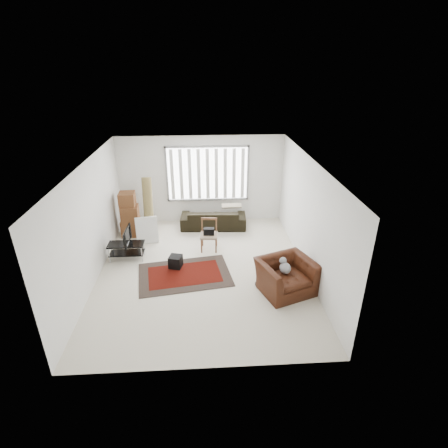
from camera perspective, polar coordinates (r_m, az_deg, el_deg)
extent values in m
plane|color=beige|center=(8.66, -3.44, -7.60)|extent=(6.00, 6.00, 0.00)
cube|color=white|center=(7.54, -3.97, 9.88)|extent=(5.00, 6.00, 0.02)
cube|color=white|center=(10.81, -3.75, 7.20)|extent=(5.00, 0.02, 2.70)
cube|color=white|center=(5.43, -3.55, -12.83)|extent=(5.00, 0.02, 2.70)
cube|color=white|center=(8.41, -20.97, 0.05)|extent=(0.02, 6.00, 2.70)
cube|color=white|center=(8.37, 13.69, 0.96)|extent=(0.02, 6.00, 2.70)
cube|color=white|center=(10.73, -2.70, 8.21)|extent=(2.40, 0.01, 1.60)
cube|color=gray|center=(10.71, -2.70, 8.18)|extent=(2.52, 0.06, 1.72)
cube|color=white|center=(10.67, -2.69, 8.12)|extent=(2.40, 0.02, 1.55)
cube|color=black|center=(8.54, -6.44, -8.21)|extent=(2.36, 1.76, 0.02)
cube|color=#4C0D06|center=(8.53, -6.45, -8.15)|extent=(1.84, 1.24, 0.00)
cube|color=black|center=(9.25, -15.73, -3.20)|extent=(0.90, 0.41, 0.04)
cube|color=black|center=(9.37, -15.55, -4.56)|extent=(0.87, 0.38, 0.03)
cylinder|color=#B2B2B7|center=(9.30, -18.23, -4.86)|extent=(0.03, 0.03, 0.45)
cylinder|color=#B2B2B7|center=(9.12, -13.28, -4.82)|extent=(0.03, 0.03, 0.45)
cylinder|color=#B2B2B7|center=(9.59, -17.77, -3.84)|extent=(0.03, 0.03, 0.45)
cylinder|color=#B2B2B7|center=(9.41, -12.97, -3.77)|extent=(0.03, 0.03, 0.45)
imported|color=black|center=(9.14, -15.89, -1.94)|extent=(0.09, 0.73, 0.42)
cube|color=black|center=(8.77, -7.91, -6.08)|extent=(0.36, 0.36, 0.30)
cube|color=brown|center=(10.59, -14.92, -0.50)|extent=(0.55, 0.50, 0.48)
cube|color=brown|center=(10.37, -15.12, 1.72)|extent=(0.50, 0.45, 0.44)
cube|color=brown|center=(10.27, -15.55, 3.93)|extent=(0.45, 0.45, 0.39)
cube|color=silver|center=(9.96, -12.47, -1.00)|extent=(0.63, 0.31, 0.77)
cylinder|color=olive|center=(9.98, -12.24, 2.34)|extent=(0.28, 0.64, 1.80)
imported|color=black|center=(10.64, -1.75, 1.35)|extent=(2.01, 0.96, 0.76)
cube|color=#826B55|center=(9.37, -2.48, -1.85)|extent=(0.49, 0.49, 0.05)
cylinder|color=brown|center=(9.31, -3.70, -3.55)|extent=(0.04, 0.04, 0.43)
cylinder|color=brown|center=(9.29, -1.33, -3.57)|extent=(0.04, 0.04, 0.43)
cylinder|color=brown|center=(9.65, -3.53, -2.44)|extent=(0.04, 0.04, 0.43)
cylinder|color=brown|center=(9.63, -1.25, -2.46)|extent=(0.04, 0.04, 0.43)
cube|color=brown|center=(9.38, -2.46, 0.86)|extent=(0.43, 0.07, 0.06)
cube|color=brown|center=(9.47, -3.60, -0.14)|extent=(0.04, 0.04, 0.43)
cube|color=brown|center=(9.45, -1.27, -0.15)|extent=(0.04, 0.04, 0.43)
cube|color=black|center=(9.32, -2.49, -1.22)|extent=(0.29, 0.18, 0.18)
imported|color=#3D190C|center=(7.86, 10.11, -8.07)|extent=(1.43, 1.34, 0.85)
ellipsoid|color=#59595B|center=(7.79, 10.18, -7.29)|extent=(0.33, 0.37, 0.21)
sphere|color=#59595B|center=(7.84, 9.61, -5.92)|extent=(0.16, 0.16, 0.16)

